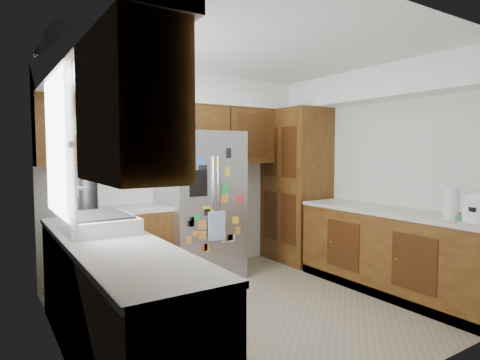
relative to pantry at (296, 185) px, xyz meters
name	(u,v)px	position (x,y,z in m)	size (l,w,h in m)	color
floor	(257,307)	(-1.50, -1.15, -1.07)	(3.60, 3.60, 0.00)	tan
room_shell	(228,126)	(-1.61, -0.79, 0.75)	(3.64, 3.24, 2.52)	silver
left_counter_run	(119,290)	(-2.86, -1.12, -0.65)	(1.36, 3.20, 0.92)	#46220D
right_counter_run	(393,255)	(0.00, -1.62, -0.65)	(0.63, 2.25, 0.92)	#46220D
pantry	(296,185)	(0.00, 0.00, 0.00)	(0.60, 0.90, 2.15)	#46220D
fridge	(201,205)	(-1.50, 0.05, -0.17)	(0.90, 0.79, 1.80)	gray
bridge_cabinet	(192,119)	(-1.50, 0.28, 0.90)	(0.96, 0.34, 0.35)	#46220D
fridge_top_items	(185,93)	(-1.60, 0.27, 1.21)	(0.57, 0.31, 0.31)	#1A49AD
sink_assembly	(98,222)	(-3.00, -1.05, -0.09)	(0.52, 0.70, 0.37)	white
left_counter_clutter	(83,204)	(-2.95, -0.31, -0.02)	(0.31, 0.95, 0.38)	black
paper_towel	(451,203)	(-0.08, -2.30, -0.01)	(0.13, 0.13, 0.30)	white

